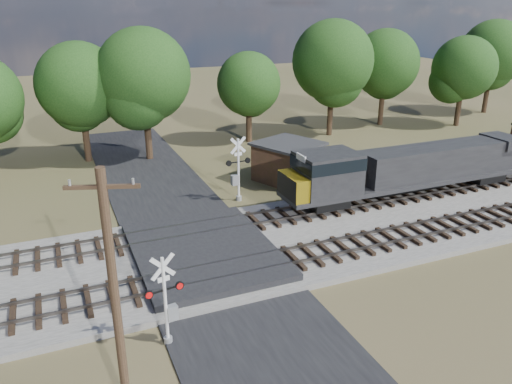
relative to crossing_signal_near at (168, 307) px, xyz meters
name	(u,v)px	position (x,y,z in m)	size (l,w,h in m)	color
ground	(207,262)	(3.29, 5.70, -1.62)	(160.00, 160.00, 0.00)	#444725
ballast_bed	(364,224)	(13.29, 6.20, -1.47)	(140.00, 10.00, 0.30)	gray
road	(207,261)	(3.29, 5.70, -1.58)	(7.00, 60.00, 0.08)	black
crossing_panel	(203,252)	(3.29, 6.20, -1.31)	(7.00, 9.00, 0.62)	#262628
track_near	(278,261)	(6.41, 3.70, -1.21)	(140.00, 2.60, 0.33)	black
track_far	(242,223)	(6.41, 8.70, -1.21)	(140.00, 2.60, 0.33)	black
crossing_signal_near	(168,307)	(0.00, 0.00, 0.00)	(1.57, 0.38, 3.90)	silver
crossing_signal_far	(237,175)	(7.79, 13.06, 0.21)	(1.78, 0.40, 4.42)	silver
utility_pole	(115,295)	(-2.12, -2.99, 2.84)	(1.99, 0.76, 8.42)	#352818
equipment_shed	(288,161)	(12.77, 15.59, -0.15)	(5.61, 5.61, 2.91)	#45331D
treeline	(226,73)	(11.70, 26.09, 5.07)	(76.44, 12.51, 11.57)	black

